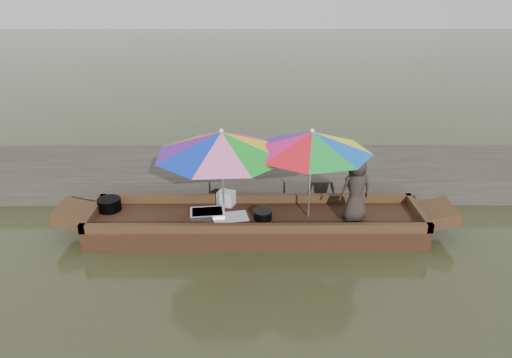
{
  "coord_description": "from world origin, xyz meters",
  "views": [
    {
      "loc": [
        -0.03,
        -6.9,
        3.99
      ],
      "look_at": [
        0.0,
        0.1,
        1.0
      ],
      "focal_mm": 32.0,
      "sensor_mm": 36.0,
      "label": 1
    }
  ],
  "objects_px": {
    "tray_scallop": "(230,218)",
    "umbrella_bow": "(223,174)",
    "cooking_pot": "(109,204)",
    "supply_bag": "(226,198)",
    "umbrella_stern": "(310,174)",
    "boat_hull": "(256,225)",
    "tray_crayfish": "(207,214)",
    "vendor": "(356,189)",
    "charcoal_grill": "(263,215)"
  },
  "relations": [
    {
      "from": "tray_scallop",
      "to": "supply_bag",
      "type": "distance_m",
      "value": 0.6
    },
    {
      "from": "tray_scallop",
      "to": "umbrella_bow",
      "type": "xyz_separation_m",
      "value": [
        -0.12,
        0.13,
        0.74
      ]
    },
    {
      "from": "boat_hull",
      "to": "cooking_pot",
      "type": "height_order",
      "value": "cooking_pot"
    },
    {
      "from": "boat_hull",
      "to": "cooking_pot",
      "type": "xyz_separation_m",
      "value": [
        -2.56,
        0.25,
        0.28
      ]
    },
    {
      "from": "vendor",
      "to": "umbrella_bow",
      "type": "bearing_deg",
      "value": -20.53
    },
    {
      "from": "tray_scallop",
      "to": "charcoal_grill",
      "type": "relative_size",
      "value": 1.9
    },
    {
      "from": "cooking_pot",
      "to": "umbrella_stern",
      "type": "xyz_separation_m",
      "value": [
        3.45,
        -0.25,
        0.67
      ]
    },
    {
      "from": "boat_hull",
      "to": "tray_scallop",
      "type": "xyz_separation_m",
      "value": [
        -0.43,
        -0.13,
        0.21
      ]
    },
    {
      "from": "tray_scallop",
      "to": "supply_bag",
      "type": "height_order",
      "value": "supply_bag"
    },
    {
      "from": "umbrella_stern",
      "to": "charcoal_grill",
      "type": "bearing_deg",
      "value": -173.85
    },
    {
      "from": "tray_scallop",
      "to": "tray_crayfish",
      "type": "bearing_deg",
      "value": 159.74
    },
    {
      "from": "cooking_pot",
      "to": "umbrella_bow",
      "type": "height_order",
      "value": "umbrella_bow"
    },
    {
      "from": "tray_scallop",
      "to": "umbrella_bow",
      "type": "bearing_deg",
      "value": 131.0
    },
    {
      "from": "charcoal_grill",
      "to": "umbrella_stern",
      "type": "height_order",
      "value": "umbrella_stern"
    },
    {
      "from": "charcoal_grill",
      "to": "umbrella_stern",
      "type": "distance_m",
      "value": 1.05
    },
    {
      "from": "charcoal_grill",
      "to": "umbrella_stern",
      "type": "xyz_separation_m",
      "value": [
        0.78,
        0.08,
        0.7
      ]
    },
    {
      "from": "supply_bag",
      "to": "vendor",
      "type": "distance_m",
      "value": 2.27
    },
    {
      "from": "boat_hull",
      "to": "tray_crayfish",
      "type": "distance_m",
      "value": 0.86
    },
    {
      "from": "boat_hull",
      "to": "vendor",
      "type": "distance_m",
      "value": 1.79
    },
    {
      "from": "charcoal_grill",
      "to": "vendor",
      "type": "bearing_deg",
      "value": -1.26
    },
    {
      "from": "tray_scallop",
      "to": "charcoal_grill",
      "type": "height_order",
      "value": "charcoal_grill"
    },
    {
      "from": "supply_bag",
      "to": "charcoal_grill",
      "type": "bearing_deg",
      "value": -39.79
    },
    {
      "from": "supply_bag",
      "to": "umbrella_stern",
      "type": "xyz_separation_m",
      "value": [
        1.42,
        -0.45,
        0.65
      ]
    },
    {
      "from": "umbrella_bow",
      "to": "umbrella_stern",
      "type": "distance_m",
      "value": 1.44
    },
    {
      "from": "cooking_pot",
      "to": "tray_crayfish",
      "type": "bearing_deg",
      "value": -7.85
    },
    {
      "from": "supply_bag",
      "to": "umbrella_bow",
      "type": "distance_m",
      "value": 0.79
    },
    {
      "from": "tray_scallop",
      "to": "charcoal_grill",
      "type": "distance_m",
      "value": 0.55
    },
    {
      "from": "tray_scallop",
      "to": "umbrella_bow",
      "type": "height_order",
      "value": "umbrella_bow"
    },
    {
      "from": "vendor",
      "to": "supply_bag",
      "type": "bearing_deg",
      "value": -32.16
    },
    {
      "from": "charcoal_grill",
      "to": "umbrella_bow",
      "type": "xyz_separation_m",
      "value": [
        -0.66,
        0.08,
        0.7
      ]
    },
    {
      "from": "cooking_pot",
      "to": "supply_bag",
      "type": "height_order",
      "value": "supply_bag"
    },
    {
      "from": "cooking_pot",
      "to": "supply_bag",
      "type": "xyz_separation_m",
      "value": [
        2.03,
        0.2,
        0.02
      ]
    },
    {
      "from": "cooking_pot",
      "to": "umbrella_stern",
      "type": "height_order",
      "value": "umbrella_stern"
    },
    {
      "from": "boat_hull",
      "to": "tray_scallop",
      "type": "bearing_deg",
      "value": -162.85
    },
    {
      "from": "vendor",
      "to": "umbrella_stern",
      "type": "height_order",
      "value": "umbrella_stern"
    },
    {
      "from": "boat_hull",
      "to": "charcoal_grill",
      "type": "xyz_separation_m",
      "value": [
        0.11,
        -0.08,
        0.25
      ]
    },
    {
      "from": "boat_hull",
      "to": "charcoal_grill",
      "type": "relative_size",
      "value": 18.35
    },
    {
      "from": "supply_bag",
      "to": "umbrella_bow",
      "type": "xyz_separation_m",
      "value": [
        -0.02,
        -0.45,
        0.65
      ]
    },
    {
      "from": "supply_bag",
      "to": "vendor",
      "type": "height_order",
      "value": "vendor"
    },
    {
      "from": "boat_hull",
      "to": "umbrella_stern",
      "type": "distance_m",
      "value": 1.3
    },
    {
      "from": "cooking_pot",
      "to": "vendor",
      "type": "distance_m",
      "value": 4.23
    },
    {
      "from": "tray_scallop",
      "to": "umbrella_stern",
      "type": "xyz_separation_m",
      "value": [
        1.32,
        0.13,
        0.74
      ]
    },
    {
      "from": "tray_crayfish",
      "to": "cooking_pot",
      "type": "bearing_deg",
      "value": 172.15
    },
    {
      "from": "umbrella_stern",
      "to": "vendor",
      "type": "bearing_deg",
      "value": -8.95
    },
    {
      "from": "vendor",
      "to": "umbrella_stern",
      "type": "xyz_separation_m",
      "value": [
        -0.74,
        0.12,
        0.21
      ]
    },
    {
      "from": "cooking_pot",
      "to": "charcoal_grill",
      "type": "distance_m",
      "value": 2.7
    },
    {
      "from": "cooking_pot",
      "to": "charcoal_grill",
      "type": "height_order",
      "value": "cooking_pot"
    },
    {
      "from": "cooking_pot",
      "to": "tray_crayfish",
      "type": "relative_size",
      "value": 0.69
    },
    {
      "from": "cooking_pot",
      "to": "vendor",
      "type": "bearing_deg",
      "value": -5.04
    },
    {
      "from": "cooking_pot",
      "to": "tray_crayfish",
      "type": "xyz_separation_m",
      "value": [
        1.73,
        -0.24,
        -0.06
      ]
    }
  ]
}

